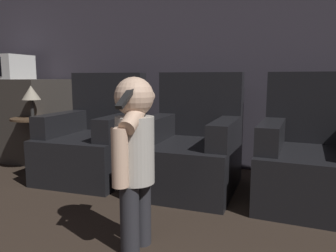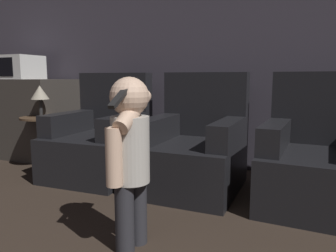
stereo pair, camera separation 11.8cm
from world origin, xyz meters
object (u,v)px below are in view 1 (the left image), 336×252
Objects in this scene: armchair_left at (95,142)px; person_toddler at (134,150)px; armchair_middle at (191,149)px; microwave at (6,67)px; armchair_right at (313,159)px; lamp at (31,93)px.

person_toddler is (0.96, -1.11, 0.23)m from armchair_left.
armchair_middle is 1.13m from person_toddler.
microwave is at bearing 164.44° from armchair_left.
armchair_left is 1.94× the size of microwave.
armchair_left reaches higher than person_toddler.
microwave is at bearing 177.02° from armchair_right.
microwave reaches higher than person_toddler.
lamp is at bearing -112.77° from person_toddler.
person_toddler is 2.94× the size of lamp.
armchair_middle is at bearing 2.31° from lamp.
armchair_left is 1.04× the size of person_toddler.
armchair_right is 1.94× the size of microwave.
armchair_left is 1.60m from microwave.
lamp is at bearing -176.59° from armchair_left.
armchair_middle is 1.69m from lamp.
microwave is (-2.34, 0.33, 0.73)m from armchair_middle.
lamp is at bearing -175.80° from armchair_right.
microwave reaches higher than armchair_left.
person_toddler is at bearing -32.54° from lamp.
armchair_left is at bearing -179.99° from armchair_middle.
armchair_middle is 0.96m from armchair_right.
armchair_right reaches higher than lamp.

